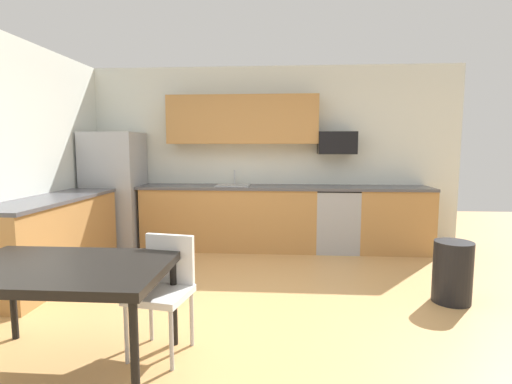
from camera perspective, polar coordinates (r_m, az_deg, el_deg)
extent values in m
plane|color=tan|center=(3.67, -1.16, -17.56)|extent=(12.00, 12.00, 0.00)
cube|color=silver|center=(6.00, 1.12, 5.14)|extent=(5.80, 0.10, 2.70)
cube|color=#AD7A42|center=(5.79, -3.93, -3.89)|extent=(2.52, 0.60, 0.90)
cube|color=#AD7A42|center=(5.95, 19.43, -3.98)|extent=(1.03, 0.60, 0.90)
cube|color=#AD7A42|center=(5.00, -27.66, -6.32)|extent=(0.60, 2.00, 0.90)
cube|color=#4C4C51|center=(5.67, 0.93, 0.71)|extent=(4.80, 0.64, 0.04)
cube|color=#4C4C51|center=(4.92, -27.96, -0.97)|extent=(0.64, 2.00, 0.04)
cube|color=#AD7A42|center=(5.81, -1.98, 10.52)|extent=(2.20, 0.34, 0.70)
cube|color=#9EA0A5|center=(6.12, -19.94, 0.15)|extent=(0.76, 0.70, 1.71)
cube|color=#999BA0|center=(5.79, 11.61, -4.12)|extent=(0.60, 0.60, 0.88)
cube|color=black|center=(5.72, 11.72, 0.36)|extent=(0.60, 0.60, 0.03)
cube|color=black|center=(5.79, 11.74, 7.05)|extent=(0.54, 0.36, 0.32)
cube|color=#A5A8AD|center=(5.72, -3.38, 0.34)|extent=(0.48, 0.40, 0.14)
cylinder|color=#B2B5BA|center=(5.88, -3.17, 2.08)|extent=(0.02, 0.02, 0.24)
cube|color=black|center=(2.91, -26.71, -10.08)|extent=(1.40, 0.90, 0.06)
cylinder|color=black|center=(2.46, -17.34, -22.08)|extent=(0.05, 0.05, 0.67)
cylinder|color=black|center=(3.68, -32.04, -12.95)|extent=(0.05, 0.05, 0.67)
cylinder|color=black|center=(3.12, -11.94, -15.48)|extent=(0.05, 0.05, 0.67)
cube|color=white|center=(2.97, -13.95, -14.37)|extent=(0.46, 0.46, 0.05)
cube|color=white|center=(3.06, -12.46, -9.76)|extent=(0.38, 0.10, 0.40)
cylinder|color=#B2B2B7|center=(3.01, -18.45, -19.16)|extent=(0.03, 0.03, 0.42)
cylinder|color=#B2B2B7|center=(2.86, -12.29, -20.43)|extent=(0.03, 0.03, 0.42)
cylinder|color=#B2B2B7|center=(3.27, -15.13, -16.86)|extent=(0.03, 0.03, 0.42)
cylinder|color=#B2B2B7|center=(3.13, -9.41, -17.82)|extent=(0.03, 0.03, 0.42)
cylinder|color=black|center=(4.29, 26.83, -10.41)|extent=(0.36, 0.36, 0.60)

